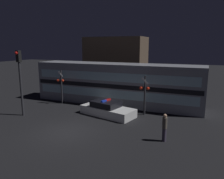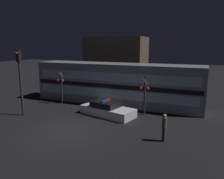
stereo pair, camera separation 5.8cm
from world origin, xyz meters
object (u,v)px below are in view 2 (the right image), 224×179
train (116,84)px  pedestrian (164,127)px  traffic_light_corner (20,76)px  crossing_signal_near (145,93)px  police_car (107,109)px

train → pedestrian: (6.03, -6.99, -1.09)m
pedestrian → traffic_light_corner: (-11.52, 0.43, 2.35)m
pedestrian → traffic_light_corner: traffic_light_corner is taller
train → crossing_signal_near: 4.36m
police_car → train: bearing=115.7°
traffic_light_corner → police_car: bearing=24.0°
train → police_car: size_ratio=3.39×
police_car → crossing_signal_near: size_ratio=1.49×
police_car → pedestrian: pedestrian is taller
train → pedestrian: bearing=-49.2°
traffic_light_corner → train: bearing=50.0°
train → pedestrian: 9.29m
police_car → pedestrian: bearing=-18.5°
pedestrian → train: bearing=130.8°
crossing_signal_near → traffic_light_corner: bearing=-155.8°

